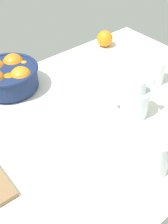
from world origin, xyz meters
The scene contains 6 objects.
ground_plane centered at (0.00, 0.00, -1.50)cm, with size 136.06×82.51×3.00cm, color white.
fruit_bowl centered at (-6.61, 31.70, 5.67)cm, with size 22.99×22.99×11.87cm.
juice_pitcher centered at (19.04, -9.00, 5.43)cm, with size 9.73×12.76×15.23cm.
juice_glass centered at (5.61, -29.02, 5.14)cm, with size 8.30×8.30×11.97cm.
second_glass centered at (39.66, -0.52, 4.28)cm, with size 8.01×8.01×9.72cm.
loose_orange_0 centered at (44.81, 33.53, 3.77)cm, with size 7.53×7.53×7.53cm, color orange.
Camera 1 is at (-42.82, -56.48, 66.52)cm, focal length 46.30 mm.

